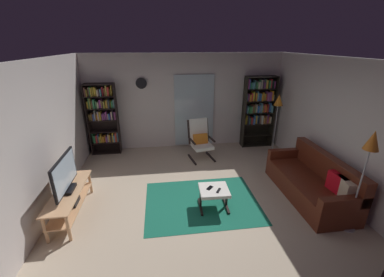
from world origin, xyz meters
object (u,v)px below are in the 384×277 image
television (65,175)px  lounge_armchair (200,138)px  tv_stand (70,199)px  cell_phone (210,188)px  wall_clock (141,83)px  ottoman (214,192)px  floor_lamp_by_sofa (370,150)px  bookshelf_near_sofa (258,107)px  bookshelf_near_tv (103,116)px  tv_remote (219,190)px  leather_sofa (312,183)px  floor_lamp_by_shelf (278,104)px

television → lounge_armchair: size_ratio=0.93×
lounge_armchair → tv_stand: bearing=-142.9°
cell_phone → wall_clock: bearing=155.8°
ottoman → floor_lamp_by_sofa: 2.47m
bookshelf_near_sofa → bookshelf_near_tv: bearing=179.4°
tv_remote → cell_phone: tv_remote is taller
wall_clock → television: bearing=-112.8°
leather_sofa → ottoman: leather_sofa is taller
cell_phone → tv_remote: bearing=4.5°
lounge_armchair → floor_lamp_by_sofa: 3.65m
bookshelf_near_tv → wall_clock: size_ratio=6.52×
tv_remote → floor_lamp_by_sofa: floor_lamp_by_sofa is taller
lounge_armchair → tv_remote: 2.20m
floor_lamp_by_shelf → wall_clock: (-3.48, 0.77, 0.49)m
bookshelf_near_sofa → leather_sofa: size_ratio=1.01×
bookshelf_near_sofa → lounge_armchair: (-1.76, -0.62, -0.63)m
bookshelf_near_tv → lounge_armchair: 2.63m
television → bookshelf_near_sofa: bearing=30.7°
bookshelf_near_tv → floor_lamp_by_sofa: (4.46, -3.61, 0.37)m
television → bookshelf_near_sofa: (4.37, 2.59, 0.38)m
wall_clock → lounge_armchair: bearing=-29.0°
floor_lamp_by_sofa → wall_clock: (-3.41, 3.76, 0.44)m
bookshelf_near_sofa → cell_phone: 3.41m
leather_sofa → ottoman: (-1.97, -0.08, 0.02)m
bookshelf_near_tv → cell_phone: bookshelf_near_tv is taller
television → cell_phone: bearing=-2.5°
bookshelf_near_sofa → wall_clock: 3.28m
bookshelf_near_sofa → lounge_armchair: size_ratio=1.96×
leather_sofa → tv_remote: 1.91m
tv_stand → floor_lamp_by_shelf: size_ratio=0.86×
floor_lamp_by_sofa → floor_lamp_by_shelf: bearing=88.6°
bookshelf_near_tv → leather_sofa: (4.37, -2.69, -0.73)m
lounge_armchair → floor_lamp_by_sofa: floor_lamp_by_sofa is taller
bookshelf_near_sofa → wall_clock: bearing=176.7°
ottoman → cell_phone: cell_phone is taller
television → floor_lamp_by_sofa: (4.57, -0.98, 0.62)m
tv_stand → tv_remote: (2.58, -0.21, 0.08)m
television → tv_remote: television is taller
television → bookshelf_near_tv: 2.65m
lounge_armchair → floor_lamp_by_sofa: (1.96, -2.96, 0.87)m
tv_stand → bookshelf_near_tv: bookshelf_near_tv is taller
bookshelf_near_sofa → tv_remote: (-1.79, -2.81, -0.76)m
ottoman → tv_remote: (0.07, -0.07, 0.08)m
tv_stand → tv_remote: tv_stand is taller
tv_stand → lounge_armchair: lounge_armchair is taller
television → floor_lamp_by_sofa: floor_lamp_by_sofa is taller
wall_clock → leather_sofa: bearing=-40.5°
ottoman → tv_stand: bearing=176.9°
lounge_armchair → ottoman: size_ratio=1.90×
bookshelf_near_sofa → ottoman: size_ratio=3.73×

